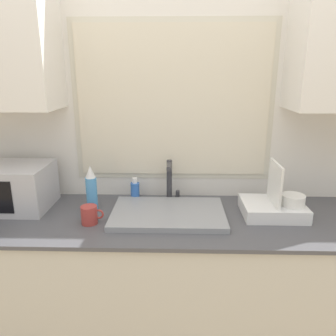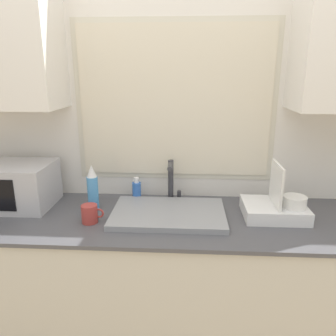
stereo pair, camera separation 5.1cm
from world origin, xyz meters
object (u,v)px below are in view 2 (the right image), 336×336
at_px(soap_bottle, 137,190).
at_px(mug_near_sink, 90,214).
at_px(microwave, 7,185).
at_px(dish_rack, 276,207).
at_px(faucet, 171,178).
at_px(spray_bottle, 93,189).

distance_m(soap_bottle, mug_near_sink, 0.37).
bearing_deg(microwave, soap_bottle, 10.05).
bearing_deg(dish_rack, microwave, 177.61).
bearing_deg(faucet, spray_bottle, -160.23).
xyz_separation_m(soap_bottle, mug_near_sink, (-0.19, -0.32, -0.01)).
relative_size(faucet, dish_rack, 0.76).
xyz_separation_m(microwave, soap_bottle, (0.72, 0.13, -0.06)).
bearing_deg(dish_rack, spray_bottle, 178.21).
xyz_separation_m(microwave, dish_rack, (1.50, -0.06, -0.07)).
relative_size(dish_rack, mug_near_sink, 2.80).
relative_size(dish_rack, spray_bottle, 1.25).
height_order(spray_bottle, mug_near_sink, spray_bottle).
height_order(faucet, spray_bottle, spray_bottle).
relative_size(microwave, soap_bottle, 3.62).
xyz_separation_m(dish_rack, mug_near_sink, (-0.97, -0.13, -0.01)).
distance_m(faucet, mug_near_sink, 0.52).
bearing_deg(soap_bottle, spray_bottle, -143.77).
relative_size(soap_bottle, mug_near_sink, 1.21).
height_order(dish_rack, soap_bottle, dish_rack).
distance_m(microwave, soap_bottle, 0.73).
xyz_separation_m(microwave, mug_near_sink, (0.53, -0.19, -0.08)).
distance_m(microwave, mug_near_sink, 0.57).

